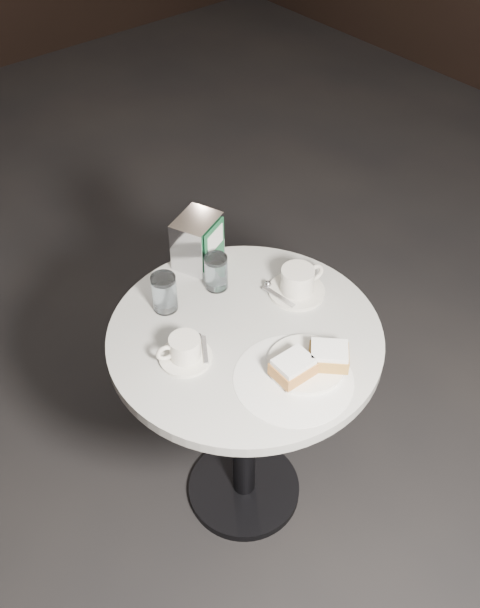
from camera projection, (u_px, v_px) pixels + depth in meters
name	position (u px, v px, depth m)	size (l,w,h in m)	color
ground	(244.00, 490.00, 2.22)	(7.00, 7.00, 0.00)	black
cafe_table	(245.00, 383.00, 1.84)	(0.70, 0.70, 0.74)	black
sugar_spill	(293.00, 379.00, 1.60)	(0.29, 0.29, 0.00)	white
beignet_plate	(309.00, 362.00, 1.60)	(0.24, 0.24, 0.06)	white
coffee_cup_left	(185.00, 350.00, 1.62)	(0.16, 0.16, 0.07)	white
coffee_cup_right	(298.00, 283.00, 1.79)	(0.17, 0.17, 0.08)	silver
water_glass_left	(164.00, 293.00, 1.74)	(0.07, 0.07, 0.11)	white
water_glass_right	(216.00, 273.00, 1.80)	(0.08, 0.08, 0.10)	silver
napkin_dispenser	(198.00, 241.00, 1.86)	(0.16, 0.14, 0.15)	silver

